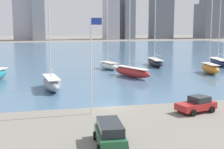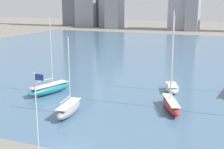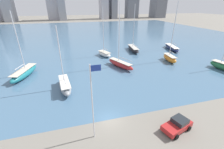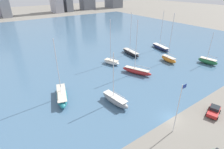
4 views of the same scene
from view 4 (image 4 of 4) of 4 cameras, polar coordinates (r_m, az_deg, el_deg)
ground_plane at (r=39.42m, az=18.68°, el=-13.40°), size 500.00×500.00×0.00m
harbor_water at (r=93.14m, az=-17.93°, el=10.47°), size 180.00×140.00×0.00m
flag_pole at (r=33.24m, az=20.77°, el=-10.05°), size 1.24×0.14×10.21m
sailboat_green at (r=69.87m, az=28.80°, el=3.89°), size 3.28×6.71×11.02m
sailboat_orange at (r=66.12m, az=18.00°, el=4.90°), size 2.69×6.77×16.72m
sailboat_red at (r=54.66m, az=8.06°, el=1.20°), size 5.60×9.47×16.36m
sailboat_teal at (r=44.09m, az=-16.08°, el=-6.53°), size 5.47×10.43×14.76m
sailboat_white at (r=61.05m, az=-0.17°, el=4.23°), size 4.38×6.58×15.16m
sailboat_navy at (r=79.03m, az=15.57°, el=8.60°), size 4.86×11.20×15.68m
sailboat_gray at (r=40.89m, az=1.01°, el=-8.20°), size 3.17×8.32×12.47m
sailboat_black at (r=70.16m, az=6.16°, el=7.18°), size 3.46×10.54×15.96m
parked_pickup_red at (r=43.76m, az=30.32°, el=-10.18°), size 4.75×3.24×1.73m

